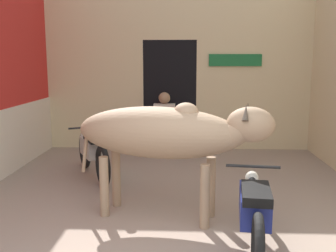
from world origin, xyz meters
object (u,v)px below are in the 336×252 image
Objects in this scene: motorcycle_far at (93,151)px; plastic_stool at (178,141)px; shopkeeper_seated at (164,122)px; cow at (166,134)px; motorcycle_near at (254,210)px.

motorcycle_far is 3.49× the size of plastic_stool.
shopkeeper_seated reaches higher than motorcycle_far.
plastic_stool is (0.07, 3.35, -0.77)m from cow.
motorcycle_far reaches higher than plastic_stool.
shopkeeper_seated is (-0.19, 3.17, -0.36)m from cow.
shopkeeper_seated is at bearing 93.49° from cow.
shopkeeper_seated reaches higher than plastic_stool.
shopkeeper_seated is (1.07, 1.54, 0.24)m from motorcycle_far.
motorcycle_far is (-2.17, 2.44, -0.00)m from motorcycle_near.
cow is at bearing 137.97° from motorcycle_near.
motorcycle_near is at bearing -78.75° from plastic_stool.
cow is 1.27× the size of motorcycle_near.
motorcycle_near is 1.13× the size of motorcycle_far.
shopkeeper_seated is at bearing -146.56° from plastic_stool.
cow is at bearing -91.27° from plastic_stool.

